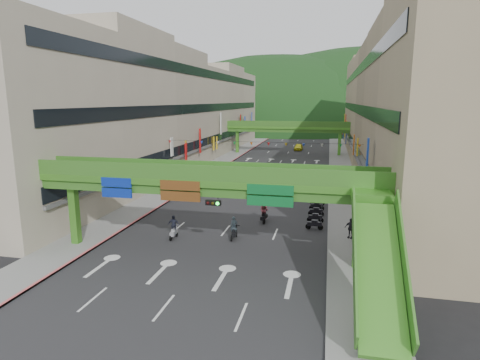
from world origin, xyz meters
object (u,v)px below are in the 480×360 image
Objects in this scene: overpass_near at (215,191)px; car_yellow at (298,147)px; scooter_rider_near at (234,229)px; pedestrian_red at (359,204)px; scooter_rider_mid at (264,212)px; car_silver at (255,169)px.

car_yellow is (0.98, 67.15, -4.44)m from overpass_near.
scooter_rider_near reaches higher than pedestrian_red.
scooter_rider_mid is (1.74, 5.21, 0.16)m from scooter_rider_near.
car_silver is (-3.62, 36.39, -4.59)m from overpass_near.
scooter_rider_near is 0.44× the size of car_yellow.
car_yellow reaches higher than car_silver.
scooter_rider_mid reaches higher than pedestrian_red.
scooter_rider_near is 32.03m from car_silver.
scooter_rider_mid is 27.18m from car_silver.
overpass_near is 18.56× the size of pedestrian_red.
overpass_near is 13.51× the size of scooter_rider_mid.
car_yellow is (4.60, 30.76, 0.16)m from car_silver.
car_yellow is (0.67, 62.55, -0.14)m from scooter_rider_near.
scooter_rider_mid is 11.04m from pedestrian_red.
car_silver is 2.46× the size of pedestrian_red.
overpass_near is at bearing -93.94° from scooter_rider_near.
scooter_rider_near is 5.49m from scooter_rider_mid.
car_yellow is at bearing 101.71° from pedestrian_red.
scooter_rider_mid is at bearing -146.23° from pedestrian_red.
car_yellow is 52.28m from pedestrian_red.
car_yellow is 2.99× the size of pedestrian_red.
car_silver is 0.82× the size of car_yellow.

